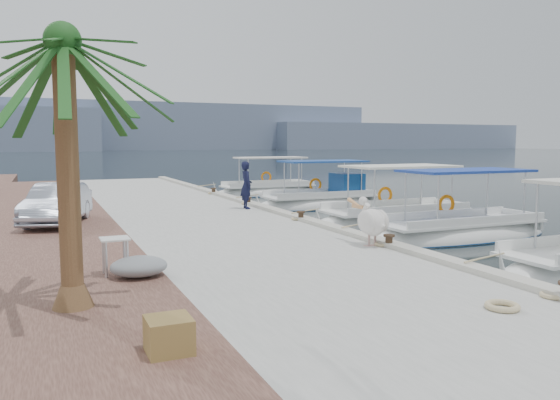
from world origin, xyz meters
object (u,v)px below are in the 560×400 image
object	(u,v)px
fishing_caique_e	(268,193)
date_palm	(63,43)
fishing_caique_b	(459,235)
parked_car	(57,204)
fishing_caique_d	(322,203)
fishing_caique_c	(395,221)
pelican	(372,221)
fisherman	(246,185)

from	to	relation	value
fishing_caique_e	date_palm	world-z (taller)	date_palm
fishing_caique_b	parked_car	distance (m)	12.90
fishing_caique_b	fishing_caique_e	world-z (taller)	same
fishing_caique_d	fishing_caique_c	bearing A→B (deg)	-89.56
fishing_caique_c	fishing_caique_d	world-z (taller)	same
fishing_caique_d	parked_car	distance (m)	12.50
pelican	fishing_caique_b	bearing A→B (deg)	23.34
fishing_caique_e	parked_car	xyz separation A→B (m)	(-11.67, -10.75, 1.02)
pelican	fishing_caique_d	bearing A→B (deg)	67.89
fishing_caique_c	fishing_caique_d	distance (m)	5.85
fishing_caique_b	fishing_caique_c	xyz separation A→B (m)	(-0.01, 3.45, -0.00)
fishing_caique_d	pelican	world-z (taller)	fishing_caique_d
fishing_caique_d	parked_car	bearing A→B (deg)	-160.37
fisherman	pelican	bearing A→B (deg)	-174.41
fishing_caique_d	fisherman	xyz separation A→B (m)	(-4.85, -2.86, 1.23)
fishing_caique_d	fishing_caique_e	bearing A→B (deg)	90.60
fishing_caique_d	fishing_caique_e	distance (m)	6.56
fishing_caique_b	date_palm	size ratio (longest dim) A/B	1.38
pelican	parked_car	xyz separation A→B (m)	(-7.14, 7.12, 0.02)
fishing_caique_d	date_palm	xyz separation A→B (m)	(-11.77, -13.79, 4.39)
pelican	date_palm	distance (m)	8.35
fishing_caique_d	fishing_caique_b	bearing A→B (deg)	-89.65
fishing_caique_b	fisherman	bearing A→B (deg)	127.29
fishing_caique_c	fishing_caique_e	bearing A→B (deg)	90.53
fishing_caique_d	date_palm	bearing A→B (deg)	-130.49
date_palm	fishing_caique_b	bearing A→B (deg)	20.78
pelican	fishing_caique_e	bearing A→B (deg)	75.79
fishing_caique_e	fishing_caique_d	bearing A→B (deg)	-89.40
pelican	date_palm	size ratio (longest dim) A/B	0.31
fishing_caique_b	date_palm	bearing A→B (deg)	-159.22
parked_car	pelican	bearing A→B (deg)	-28.72
parked_car	fishing_caique_e	bearing A→B (deg)	58.84
fishing_caique_c	date_palm	distance (m)	14.92
fishing_caique_b	pelican	xyz separation A→B (m)	(-4.65, -2.01, 1.00)
fisherman	date_palm	size ratio (longest dim) A/B	0.37
fishing_caique_d	date_palm	distance (m)	18.65
fishing_caique_c	fisherman	distance (m)	5.88
fishing_caique_c	pelican	size ratio (longest dim) A/B	4.46
fishing_caique_e	fisherman	xyz separation A→B (m)	(-4.78, -9.42, 1.30)
fishing_caique_b	parked_car	size ratio (longest dim) A/B	1.77
fishing_caique_e	pelican	xyz separation A→B (m)	(-4.52, -17.87, 1.00)
fishing_caique_e	pelican	world-z (taller)	fishing_caique_e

